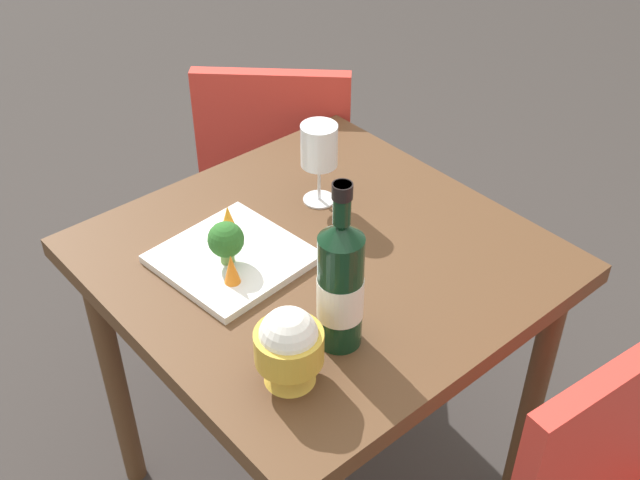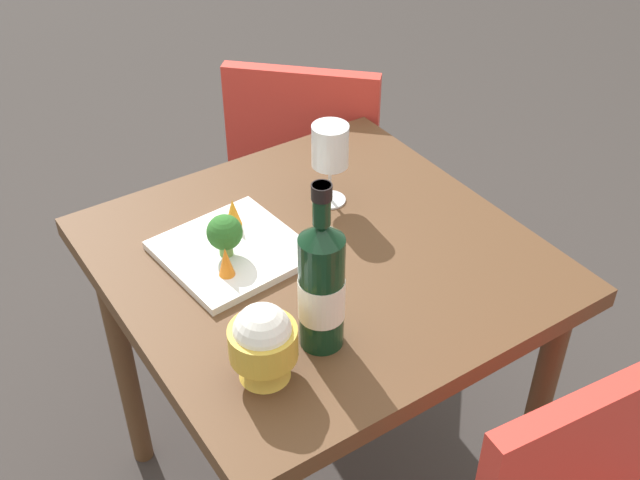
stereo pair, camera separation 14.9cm
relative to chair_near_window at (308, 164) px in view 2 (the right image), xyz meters
name	(u,v)px [view 2 (the right image)]	position (x,y,z in m)	size (l,w,h in m)	color
dining_table	(320,293)	(0.58, -0.34, 0.12)	(0.79, 0.79, 0.75)	brown
chair_near_window	(308,164)	(0.00, 0.00, 0.00)	(0.57, 0.57, 0.85)	red
wine_bottle	(322,285)	(0.78, -0.47, 0.34)	(0.08, 0.08, 0.32)	black
wine_glass	(330,148)	(0.44, -0.23, 0.35)	(0.08, 0.08, 0.18)	white
rice_bowl	(263,342)	(0.79, -0.59, 0.29)	(0.11, 0.11, 0.14)	gold
serving_plate	(232,251)	(0.49, -0.49, 0.23)	(0.27, 0.27, 0.02)	white
broccoli_floret	(225,233)	(0.50, -0.51, 0.29)	(0.07, 0.07, 0.09)	#729E4C
carrot_garnish_left	(233,212)	(0.43, -0.45, 0.27)	(0.03, 0.03, 0.06)	orange
carrot_garnish_right	(226,261)	(0.56, -0.53, 0.27)	(0.03, 0.03, 0.06)	orange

